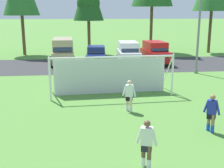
% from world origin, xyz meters
% --- Properties ---
extents(ground_plane, '(400.00, 400.00, 0.00)m').
position_xyz_m(ground_plane, '(0.00, 15.00, 0.00)').
color(ground_plane, '#518438').
extents(parking_lot_strip, '(52.00, 8.40, 0.01)m').
position_xyz_m(parking_lot_strip, '(0.00, 24.89, 0.00)').
color(parking_lot_strip, '#333335').
rests_on(parking_lot_strip, ground).
extents(soccer_goal, '(7.51, 2.34, 2.57)m').
position_xyz_m(soccer_goal, '(0.34, 14.56, 1.29)').
color(soccer_goal, white).
rests_on(soccer_goal, ground).
extents(player_striker_near, '(0.70, 0.38, 1.64)m').
position_xyz_m(player_striker_near, '(0.56, 5.62, 0.82)').
color(player_striker_near, brown).
rests_on(player_striker_near, ground).
extents(player_midfield_center, '(0.70, 0.36, 1.64)m').
position_xyz_m(player_midfield_center, '(0.92, 11.22, 0.82)').
color(player_midfield_center, beige).
rests_on(player_midfield_center, ground).
extents(player_defender_far, '(0.60, 0.56, 1.64)m').
position_xyz_m(player_defender_far, '(3.95, 8.23, 0.82)').
color(player_defender_far, '#936B4C').
rests_on(player_defender_far, ground).
extents(parked_car_slot_far_left, '(2.32, 4.86, 2.52)m').
position_xyz_m(parked_car_slot_far_left, '(-3.14, 25.59, 1.34)').
color(parked_car_slot_far_left, tan).
rests_on(parked_car_slot_far_left, ground).
extents(parked_car_slot_left, '(2.25, 4.31, 1.72)m').
position_xyz_m(parked_car_slot_left, '(0.05, 25.81, 0.88)').
color(parked_car_slot_left, navy).
rests_on(parked_car_slot_left, ground).
extents(parked_car_slot_center_left, '(2.26, 4.66, 2.16)m').
position_xyz_m(parked_car_slot_center_left, '(3.17, 25.24, 1.11)').
color(parked_car_slot_center_left, silver).
rests_on(parked_car_slot_center_left, ground).
extents(parked_car_slot_center, '(2.36, 4.71, 2.16)m').
position_xyz_m(parked_car_slot_center, '(5.88, 25.29, 1.11)').
color(parked_car_slot_center, red).
rests_on(parked_car_slot_center, ground).
extents(street_lamp, '(2.00, 0.32, 6.77)m').
position_xyz_m(street_lamp, '(8.28, 20.21, 3.52)').
color(street_lamp, slate).
rests_on(street_lamp, ground).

